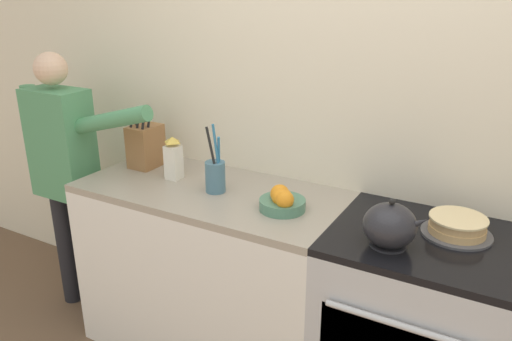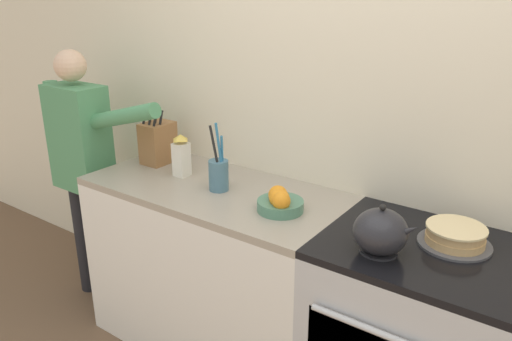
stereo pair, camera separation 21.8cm
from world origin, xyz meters
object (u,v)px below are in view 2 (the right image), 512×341
Objects in this scene: utensil_crock at (219,174)px; person_baker at (83,159)px; tea_kettle at (381,232)px; milk_carton at (181,156)px; layer_cake at (455,236)px; knife_block at (158,142)px; fruit_bowl at (280,201)px.

person_baker reaches higher than utensil_crock.
tea_kettle is 1.14m from milk_carton.
layer_cake is 2.01m from person_baker.
layer_cake is at bearing -0.92° from knife_block.
fruit_bowl is (-0.49, 0.09, -0.03)m from tea_kettle.
fruit_bowl is at bearing -11.58° from person_baker.
tea_kettle is (-0.21, -0.22, 0.05)m from layer_cake.
fruit_bowl is at bearing 170.01° from tea_kettle.
milk_carton is (-0.28, 0.04, 0.02)m from utensil_crock.
fruit_bowl is (-0.69, -0.13, 0.01)m from layer_cake.
milk_carton is at bearing -17.57° from knife_block.
layer_cake is at bearing -8.35° from person_baker.
person_baker is (-0.42, -0.19, -0.13)m from knife_block.
knife_block reaches higher than layer_cake.
tea_kettle is at bearing -8.21° from milk_carton.
knife_block is 0.21× the size of person_baker.
knife_block is at bearing 162.43° from milk_carton.
person_baker is at bearing 178.26° from tea_kettle.
fruit_bowl is (0.89, -0.15, -0.07)m from knife_block.
layer_cake is 1.33× the size of fruit_bowl.
milk_carton is 0.15× the size of person_baker.
milk_carton reaches higher than tea_kettle.
layer_cake is at bearing 2.25° from milk_carton.
layer_cake is at bearing 46.21° from tea_kettle.
layer_cake is 0.80× the size of utensil_crock.
tea_kettle is 1.20× the size of fruit_bowl.
utensil_crock is 0.37m from fruit_bowl.
knife_block is at bearing 170.07° from tea_kettle.
person_baker reaches higher than layer_cake.
knife_block is 0.48m from person_baker.
person_baker reaches higher than fruit_bowl.
person_baker is at bearing -175.83° from utensil_crock.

